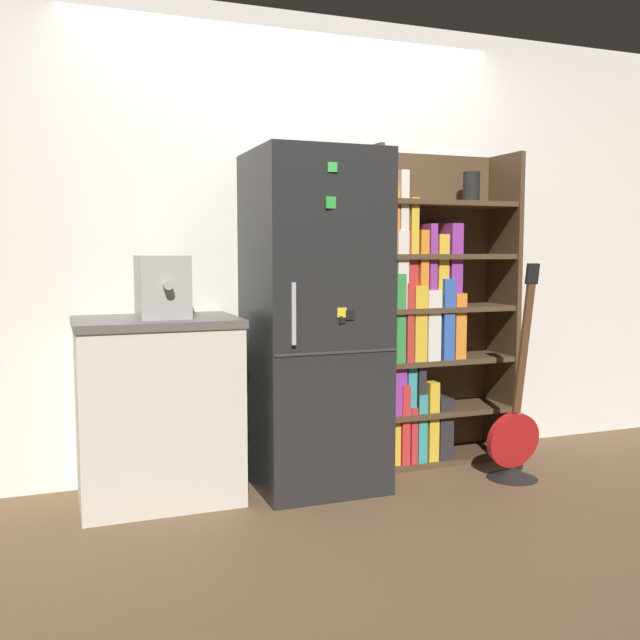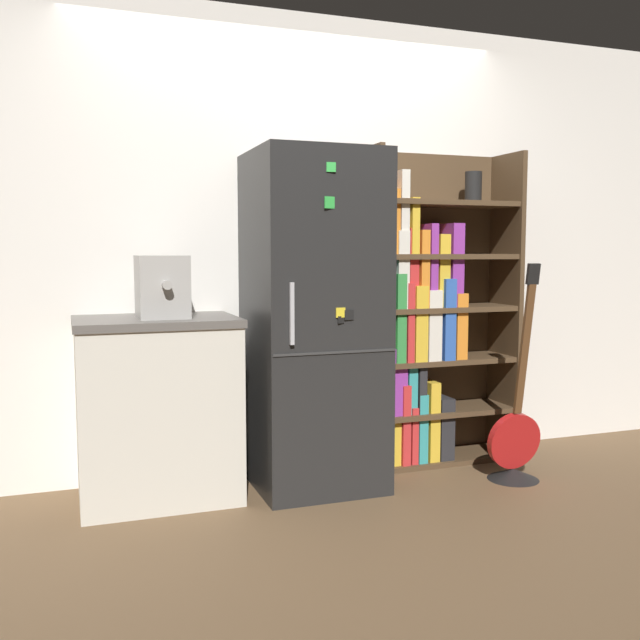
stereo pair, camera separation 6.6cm
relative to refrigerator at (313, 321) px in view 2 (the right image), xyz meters
The scene contains 7 objects.
ground_plane 0.90m from the refrigerator, 89.98° to the right, with size 16.00×16.00×0.00m, color brown.
wall_back 0.54m from the refrigerator, 89.99° to the left, with size 8.00×0.05×2.60m.
refrigerator is the anchor object (origin of this frame).
bookshelf 0.75m from the refrigerator, 13.73° to the left, with size 0.94×0.36×1.85m.
kitchen_counter 0.93m from the refrigerator, behind, with size 0.80×0.59×0.93m.
espresso_machine 0.81m from the refrigerator, behind, with size 0.24×0.37×0.31m.
guitar 1.33m from the refrigerator, 16.76° to the right, with size 0.32×0.29×1.20m.
Camera 2 is at (-1.25, -3.47, 1.26)m, focal length 40.00 mm.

